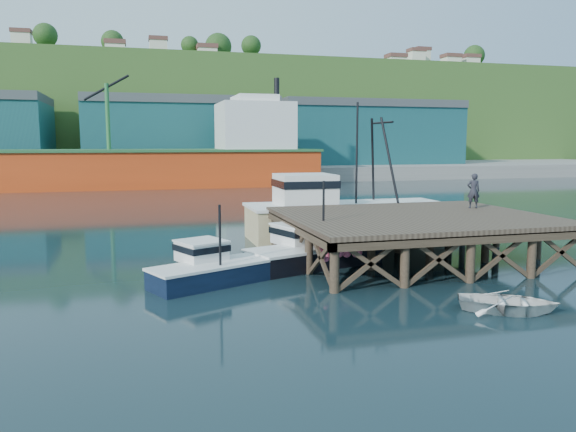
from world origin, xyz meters
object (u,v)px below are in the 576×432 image
object	(u,v)px
boat_navy	(210,267)
trawler	(343,210)
boat_black	(311,249)
dockworker	(473,191)
dinghy	(508,302)

from	to	relation	value
boat_navy	trawler	distance (m)	12.34
boat_black	trawler	size ratio (longest dim) A/B	0.57
dockworker	dinghy	bearing A→B (deg)	80.52
trawler	dockworker	size ratio (longest dim) A/B	6.47
boat_navy	boat_black	bearing A→B (deg)	-0.53
trawler	dinghy	world-z (taller)	trawler
trawler	dockworker	distance (m)	7.33
dockworker	boat_black	bearing A→B (deg)	27.75
boat_black	dinghy	size ratio (longest dim) A/B	2.12
dockworker	boat_navy	bearing A→B (deg)	32.66
dinghy	dockworker	distance (m)	11.70
boat_black	trawler	distance (m)	7.65
trawler	dinghy	size ratio (longest dim) A/B	3.71
trawler	dinghy	xyz separation A→B (m)	(0.04, -14.96, -1.28)
boat_navy	boat_black	size ratio (longest dim) A/B	0.81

